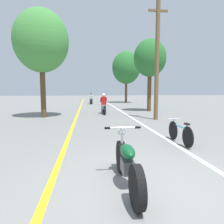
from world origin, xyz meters
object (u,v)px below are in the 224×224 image
utility_pole (157,60)px  motorcycle_rider_lead (104,106)px  roadside_tree_right_near (150,58)px  bicycle_parked (180,133)px  motorcycle_foreground (127,163)px  motorcycle_rider_far (91,100)px  roadside_tree_right_far (126,68)px  roadside_tree_left (41,41)px

utility_pole → motorcycle_rider_lead: (-2.78, 3.25, -2.87)m
roadside_tree_right_near → bicycle_parked: (-2.07, -9.79, -3.87)m
motorcycle_foreground → motorcycle_rider_far: (-0.18, 21.58, 0.08)m
roadside_tree_right_near → motorcycle_rider_lead: roadside_tree_right_near is taller
utility_pole → motorcycle_foreground: (-3.28, -7.78, -3.00)m
motorcycle_foreground → bicycle_parked: motorcycle_foreground is taller
roadside_tree_right_near → roadside_tree_right_far: roadside_tree_right_far is taller
bicycle_parked → utility_pole: bearing=78.9°
motorcycle_foreground → bicycle_parked: size_ratio=1.20×
utility_pole → motorcycle_rider_far: size_ratio=3.10×
roadside_tree_right_far → utility_pole: bearing=-94.7°
roadside_tree_right_far → bicycle_parked: roadside_tree_right_far is taller
utility_pole → roadside_tree_right_far: roadside_tree_right_far is taller
utility_pole → roadside_tree_left: 7.05m
roadside_tree_right_far → roadside_tree_left: size_ratio=1.04×
roadside_tree_right_near → bicycle_parked: 10.73m
roadside_tree_left → motorcycle_rider_lead: (3.92, 1.42, -4.11)m
roadside_tree_right_near → motorcycle_rider_lead: 5.48m
motorcycle_rider_lead → utility_pole: bearing=-49.4°
motorcycle_rider_lead → motorcycle_rider_far: 10.58m
utility_pole → motorcycle_foreground: 8.97m
roadside_tree_right_near → motorcycle_rider_far: roadside_tree_right_near is taller
roadside_tree_right_far → motorcycle_rider_far: (-4.75, -1.69, -4.17)m
roadside_tree_right_far → motorcycle_rider_far: size_ratio=3.18×
utility_pole → roadside_tree_left: (-6.70, 1.82, 1.23)m
motorcycle_foreground → roadside_tree_right_near: bearing=70.7°
roadside_tree_right_far → roadside_tree_left: roadside_tree_right_far is taller
utility_pole → roadside_tree_right_far: size_ratio=0.97×
motorcycle_rider_far → roadside_tree_right_far: bearing=19.6°
utility_pole → bicycle_parked: size_ratio=4.00×
motorcycle_foreground → motorcycle_rider_lead: (0.51, 11.03, 0.13)m
roadside_tree_right_near → utility_pole: bearing=-102.9°
roadside_tree_right_near → motorcycle_rider_far: 10.89m
roadside_tree_right_near → roadside_tree_left: bearing=-160.2°
motorcycle_rider_lead → bicycle_parked: bearing=-78.2°
motorcycle_rider_far → bicycle_parked: bearing=-82.6°
utility_pole → motorcycle_foreground: utility_pole is taller
utility_pole → roadside_tree_left: size_ratio=1.01×
roadside_tree_left → motorcycle_rider_lead: roadside_tree_left is taller
roadside_tree_right_near → bicycle_parked: roadside_tree_right_near is taller
bicycle_parked → motorcycle_rider_far: bearing=97.4°
utility_pole → roadside_tree_right_near: bearing=77.1°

